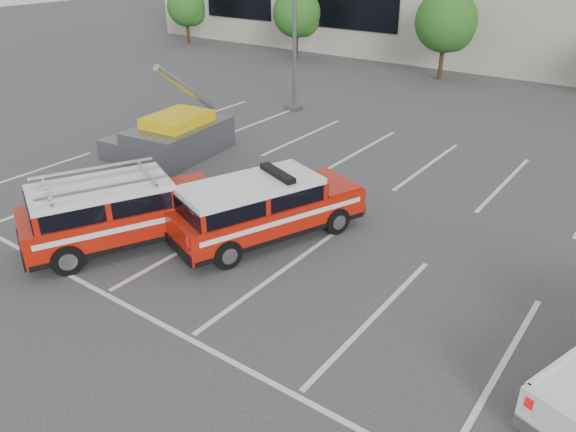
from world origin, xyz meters
name	(u,v)px	position (x,y,z in m)	size (l,w,h in m)	color
ground	(274,277)	(0.00, 0.00, 0.00)	(120.00, 120.00, 0.00)	#353538
stall_markings	(366,210)	(0.00, 4.50, 0.01)	(23.00, 15.00, 0.01)	silver
tree_far_left	(188,8)	(-24.91, 22.05, 2.50)	(2.77, 2.77, 3.99)	#3F2B19
tree_left	(298,15)	(-14.91, 22.05, 2.77)	(3.07, 3.07, 4.42)	#3F2B19
tree_mid_left	(448,23)	(-4.91, 22.05, 3.04)	(3.37, 3.37, 4.85)	#3F2B19
fire_chief_suv	(264,212)	(-1.44, 1.46, 0.75)	(3.64, 5.53, 1.83)	#A41407
ladder_suv	(120,216)	(-4.25, -1.03, 0.79)	(3.98, 5.40, 1.99)	#A41407
utility_rig	(175,137)	(-8.04, 4.52, 0.69)	(3.52, 4.34, 3.47)	#59595E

